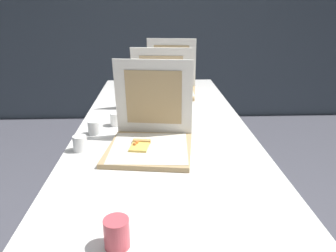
{
  "coord_description": "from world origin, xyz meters",
  "views": [
    {
      "loc": [
        -0.04,
        -1.04,
        1.37
      ],
      "look_at": [
        0.02,
        0.47,
        0.81
      ],
      "focal_mm": 34.63,
      "sensor_mm": 36.0,
      "label": 1
    }
  ],
  "objects": [
    {
      "name": "cup_white_near_left",
      "position": [
        -0.39,
        0.32,
        0.79
      ],
      "size": [
        0.06,
        0.06,
        0.07
      ],
      "primitive_type": "cylinder",
      "color": "white",
      "rests_on": "table"
    },
    {
      "name": "pizza_box_back",
      "position": [
        0.07,
        1.36,
        0.81
      ],
      "size": [
        0.42,
        0.42,
        0.39
      ],
      "rotation": [
        0.0,
        0.0,
        -0.13
      ],
      "color": "tan",
      "rests_on": "table"
    },
    {
      "name": "wall_back",
      "position": [
        0.0,
        3.05,
        1.3
      ],
      "size": [
        10.0,
        0.1,
        2.6
      ],
      "primitive_type": "cube",
      "color": "#4C5660",
      "rests_on": "ground"
    },
    {
      "name": "cup_white_near_center",
      "position": [
        -0.36,
        0.53,
        0.79
      ],
      "size": [
        0.06,
        0.06,
        0.07
      ],
      "primitive_type": "cylinder",
      "color": "white",
      "rests_on": "table"
    },
    {
      "name": "cup_white_mid",
      "position": [
        -0.26,
        0.65,
        0.79
      ],
      "size": [
        0.06,
        0.06,
        0.07
      ],
      "primitive_type": "cylinder",
      "color": "white",
      "rests_on": "table"
    },
    {
      "name": "pizza_box_middle",
      "position": [
        -0.01,
        0.88,
        0.81
      ],
      "size": [
        0.41,
        0.41,
        0.39
      ],
      "rotation": [
        0.0,
        0.0,
        -0.09
      ],
      "color": "tan",
      "rests_on": "table"
    },
    {
      "name": "table",
      "position": [
        0.0,
        0.64,
        0.71
      ],
      "size": [
        0.92,
        2.34,
        0.75
      ],
      "color": "silver",
      "rests_on": "ground"
    },
    {
      "name": "cup_printed_front",
      "position": [
        -0.15,
        -0.32,
        0.79
      ],
      "size": [
        0.07,
        0.07,
        0.09
      ],
      "primitive_type": "cylinder",
      "color": "#D14C56",
      "rests_on": "table"
    },
    {
      "name": "pizza_box_front",
      "position": [
        -0.07,
        0.33,
        0.81
      ],
      "size": [
        0.42,
        0.42,
        0.39
      ],
      "rotation": [
        0.0,
        0.0,
        -0.13
      ],
      "color": "tan",
      "rests_on": "table"
    }
  ]
}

